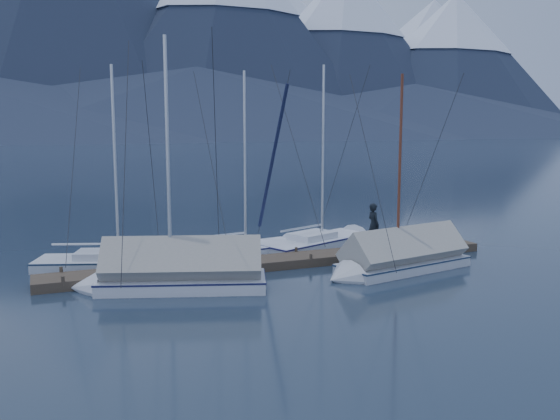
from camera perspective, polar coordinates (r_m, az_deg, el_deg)
The scene contains 10 objects.
ground at distance 21.45m, azimuth 2.05°, elevation -6.52°, with size 1000.00×1000.00×0.00m, color black.
mountain_range at distance 393.18m, azimuth -21.07°, elevation 15.29°, with size 877.00×584.00×150.50m.
dock at distance 23.20m, azimuth 0.00°, elevation -5.12°, with size 18.00×1.50×0.54m.
mooring_posts at distance 22.97m, azimuth -1.16°, elevation -4.64°, with size 15.12×1.52×0.35m.
sailboat_open_left at distance 23.56m, azimuth -14.17°, elevation -5.07°, with size 6.60×3.79×8.42m.
sailboat_open_mid at distance 25.43m, azimuth -2.45°, elevation -3.87°, with size 6.58×3.01×8.42m.
sailboat_open_right at distance 27.36m, azimuth 4.71°, elevation -3.03°, with size 6.93×4.26×8.87m.
sailboat_covered_near at distance 22.62m, azimuth 10.97°, elevation -4.85°, with size 6.46×3.09×8.08m.
sailboat_covered_far at distance 20.18m, azimuth -10.82°, elevation -6.29°, with size 6.75×3.91×9.08m.
person at distance 25.35m, azimuth 8.99°, elevation -1.43°, with size 0.67×0.44×1.85m, color black.
Camera 1 is at (-8.60, -18.90, 5.38)m, focal length 38.00 mm.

